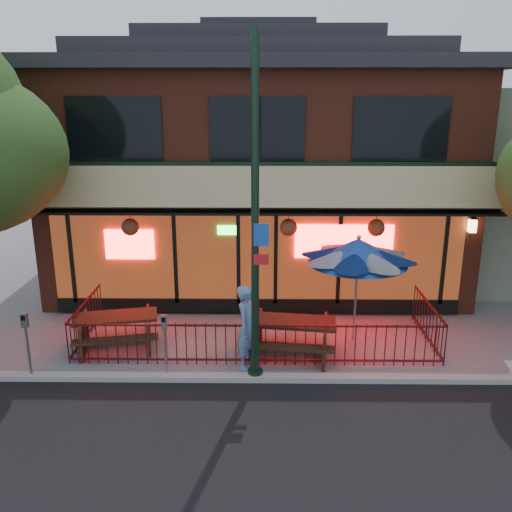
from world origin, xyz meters
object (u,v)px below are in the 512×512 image
at_px(street_light, 255,235).
at_px(parking_meter_near, 165,336).
at_px(pedestrian, 248,327).
at_px(picnic_table_right, 291,332).
at_px(picnic_table_left, 116,327).
at_px(patio_umbrella, 358,251).
at_px(parking_meter_far, 26,335).

xyz_separation_m(street_light, parking_meter_near, (-1.90, 0.00, -2.17)).
bearing_deg(pedestrian, picnic_table_right, -37.16).
relative_size(picnic_table_left, pedestrian, 1.14).
distance_m(picnic_table_right, parking_meter_near, 2.94).
distance_m(picnic_table_right, patio_umbrella, 2.49).
relative_size(picnic_table_right, patio_umbrella, 0.83).
height_order(picnic_table_right, parking_meter_near, parking_meter_near).
height_order(patio_umbrella, parking_meter_far, patio_umbrella).
xyz_separation_m(picnic_table_left, parking_meter_near, (1.42, -1.44, 0.44)).
distance_m(picnic_table_left, patio_umbrella, 6.00).
relative_size(picnic_table_right, parking_meter_far, 1.48).
bearing_deg(parking_meter_near, picnic_table_left, 134.70).
xyz_separation_m(pedestrian, parking_meter_near, (-1.72, -0.50, 0.02)).
height_order(picnic_table_left, parking_meter_near, parking_meter_near).
height_order(pedestrian, parking_meter_near, pedestrian).
bearing_deg(patio_umbrella, picnic_table_right, -152.82).
xyz_separation_m(picnic_table_right, parking_meter_far, (-5.57, -1.18, 0.45)).
distance_m(patio_umbrella, parking_meter_near, 4.89).
bearing_deg(picnic_table_left, pedestrian, -16.59).
relative_size(street_light, parking_meter_near, 4.85).
height_order(patio_umbrella, pedestrian, patio_umbrella).
height_order(patio_umbrella, parking_meter_near, patio_umbrella).
bearing_deg(parking_meter_far, picnic_table_left, 46.27).
bearing_deg(patio_umbrella, parking_meter_near, -155.90).
bearing_deg(pedestrian, patio_umbrella, -39.90).
height_order(street_light, parking_meter_far, street_light).
bearing_deg(patio_umbrella, street_light, -141.24).
relative_size(picnic_table_left, picnic_table_right, 0.98).
distance_m(picnic_table_right, parking_meter_far, 5.71).
xyz_separation_m(picnic_table_left, picnic_table_right, (4.12, -0.34, 0.03)).
height_order(parking_meter_near, parking_meter_far, parking_meter_far).
bearing_deg(picnic_table_left, parking_meter_near, -45.30).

